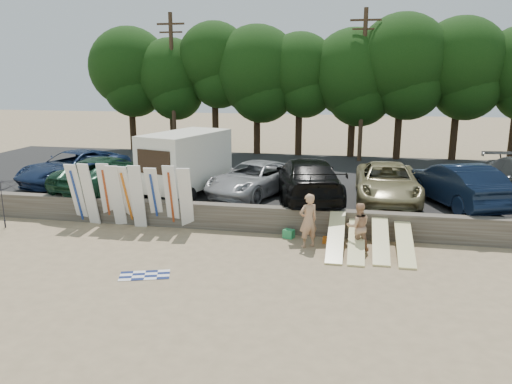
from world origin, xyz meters
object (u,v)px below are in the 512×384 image
Objects in this scene: box_trailer at (186,160)px; beach_umbrella at (3,203)px; car_0 at (74,167)px; car_1 at (108,173)px; car_3 at (307,179)px; car_4 at (387,182)px; beachgoer_b at (358,227)px; car_2 at (254,179)px; cooler at (289,234)px; car_5 at (457,184)px; beachgoer_a at (308,220)px.

beach_umbrella is at bearing -130.70° from box_trailer.
car_0 is 1.00× the size of car_1.
box_trailer is 3.83m from car_1.
car_4 is at bearing 176.05° from car_3.
car_2 is at bearing -57.81° from beachgoer_b.
car_3 reaches higher than car_4.
car_3 is 3.52m from cooler.
box_trailer reaches higher than car_2.
car_2 reaches higher than beach_umbrella.
car_3 is 6.10m from car_5.
car_2 is 2.71× the size of beachgoer_a.
car_4 is (3.36, 0.59, -0.12)m from car_3.
car_0 is (-6.12, 1.09, -0.75)m from box_trailer.
car_1 is 1.03× the size of car_4.
car_3 reaches higher than car_5.
car_5 is at bearing 17.86° from box_trailer.
car_1 is at bearing 59.34° from beach_umbrella.
car_0 is 5.14m from beach_umbrella.
car_5 is at bearing -146.57° from beachgoer_b.
car_2 is 0.85× the size of car_3.
car_3 is 4.10m from beachgoer_a.
cooler is at bearing 4.72° from beach_umbrella.
car_2 is (6.73, 0.46, -0.07)m from car_1.
beachgoer_a is (9.58, -3.97, -0.53)m from car_1.
car_4 is at bearing -118.33° from beachgoer_b.
box_trailer is 2.17× the size of beach_umbrella.
beach_umbrella is (-6.17, -4.03, -1.26)m from box_trailer.
car_2 is 2.44m from car_3.
car_5 reaches higher than car_1.
beachgoer_b is at bearing -105.11° from car_4.
car_0 is at bearing -57.51° from beachgoer_a.
box_trailer is 7.14m from beachgoer_a.
box_trailer is at bearing -68.72° from beachgoer_a.
car_1 reaches higher than cooler.
car_5 is 2.42× the size of beach_umbrella.
beachgoer_a reaches higher than cooler.
car_5 is (2.73, -0.34, 0.11)m from car_4.
beachgoer_b is at bearing -22.00° from car_2.
car_5 is at bearing 47.20° from cooler.
car_3 is (2.40, -0.40, 0.17)m from car_2.
car_3 is 4.62m from beachgoer_b.
car_4 is at bearing -28.23° from car_5.
beachgoer_a is at bearing 16.03° from car_5.
cooler is 0.17× the size of beach_umbrella.
car_4 reaches higher than car_2.
car_0 is at bearing -161.84° from car_2.
beach_umbrella is (-13.71, -0.12, 0.15)m from beachgoer_b.
beachgoer_a is at bearing -27.50° from cooler.
beach_umbrella is at bearing -7.21° from car_5.
car_4 is 1.04× the size of car_5.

